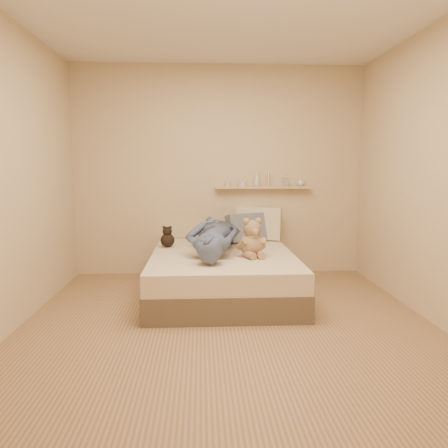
{
  "coord_description": "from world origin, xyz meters",
  "views": [
    {
      "loc": [
        -0.22,
        -3.6,
        1.37
      ],
      "look_at": [
        0.0,
        0.65,
        0.8
      ],
      "focal_mm": 35.0,
      "sensor_mm": 36.0,
      "label": 1
    }
  ],
  "objects": [
    {
      "name": "game_console",
      "position": [
        -0.15,
        0.43,
        0.58
      ],
      "size": [
        0.16,
        0.08,
        0.05
      ],
      "color": "silver",
      "rests_on": "bed"
    },
    {
      "name": "pillow_grey",
      "position": [
        0.33,
        1.62,
        0.62
      ],
      "size": [
        0.54,
        0.4,
        0.36
      ],
      "primitive_type": "cube",
      "rotation": [
        -0.23,
        0.0,
        0.43
      ],
      "color": "slate",
      "rests_on": "bed"
    },
    {
      "name": "teddy_bear",
      "position": [
        0.29,
        0.74,
        0.62
      ],
      "size": [
        0.32,
        0.33,
        0.4
      ],
      "color": "tan",
      "rests_on": "bed"
    },
    {
      "name": "bed",
      "position": [
        0.0,
        0.93,
        0.22
      ],
      "size": [
        1.5,
        1.9,
        0.45
      ],
      "color": "brown",
      "rests_on": "floor"
    },
    {
      "name": "person",
      "position": [
        -0.09,
        1.03,
        0.63
      ],
      "size": [
        0.73,
        1.57,
        0.36
      ],
      "primitive_type": "imported",
      "rotation": [
        0.0,
        0.0,
        3.03
      ],
      "color": "#43526A",
      "rests_on": "bed"
    },
    {
      "name": "wall_shelf",
      "position": [
        0.55,
        1.84,
        1.1
      ],
      "size": [
        1.2,
        0.12,
        0.03
      ],
      "primitive_type": "cube",
      "color": "tan",
      "rests_on": "wall_back"
    },
    {
      "name": "shelf_bottles",
      "position": [
        0.62,
        1.84,
        1.18
      ],
      "size": [
        1.01,
        0.12,
        0.18
      ],
      "color": "beige",
      "rests_on": "wall_shelf"
    },
    {
      "name": "pillow_cream",
      "position": [
        0.49,
        1.76,
        0.65
      ],
      "size": [
        0.59,
        0.35,
        0.42
      ],
      "primitive_type": "cube",
      "rotation": [
        -0.15,
        0.0,
        -0.25
      ],
      "color": "#C3B69A",
      "rests_on": "bed"
    },
    {
      "name": "room",
      "position": [
        0.0,
        0.0,
        1.3
      ],
      "size": [
        3.8,
        3.8,
        3.8
      ],
      "color": "#9C7550",
      "rests_on": "ground"
    },
    {
      "name": "dark_plush",
      "position": [
        -0.61,
        1.31,
        0.56
      ],
      "size": [
        0.16,
        0.16,
        0.25
      ],
      "color": "black",
      "rests_on": "bed"
    }
  ]
}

